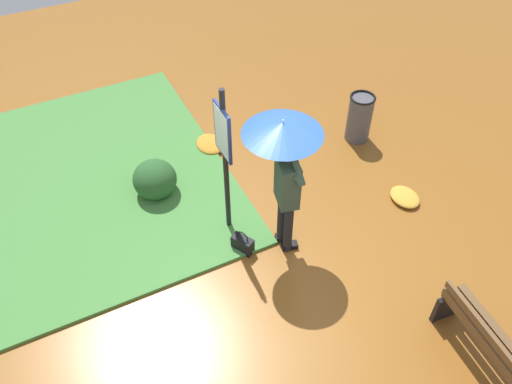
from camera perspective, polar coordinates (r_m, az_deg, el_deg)
ground_plane at (r=7.02m, az=2.69°, el=-7.08°), size 18.00×18.00×0.00m
grass_verge at (r=8.38m, az=-17.79°, el=1.30°), size 4.80×4.00×0.05m
person_with_umbrella at (r=6.08m, az=3.19°, el=4.03°), size 0.96×0.96×2.04m
info_sign_post at (r=6.35m, az=-3.55°, el=4.82°), size 0.44×0.07×2.30m
handbag at (r=6.98m, az=-1.49°, el=-5.76°), size 0.33×0.27×0.37m
park_bench at (r=6.36m, az=24.30°, el=-15.06°), size 1.40×0.47×0.75m
trash_bin at (r=8.71m, az=11.36°, el=8.06°), size 0.42×0.42×0.83m
shrub_cluster at (r=7.79m, az=-11.05°, el=1.50°), size 0.71×0.65×0.58m
leaf_pile_by_bench at (r=8.61m, az=-5.09°, el=5.30°), size 0.55×0.44×0.12m
leaf_pile_far_path at (r=7.99m, az=16.12°, el=-0.53°), size 0.49×0.39×0.11m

